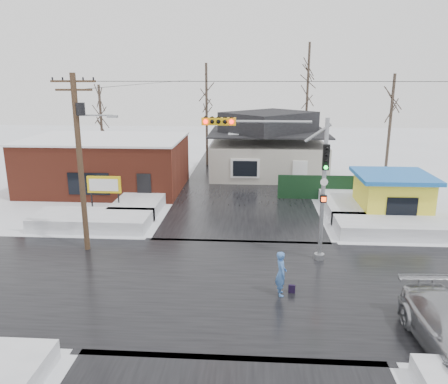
# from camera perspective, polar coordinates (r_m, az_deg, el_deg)

# --- Properties ---
(ground) EXTENTS (120.00, 120.00, 0.00)m
(ground) POSITION_cam_1_polar(r_m,az_deg,el_deg) (19.55, 1.66, -12.01)
(ground) COLOR white
(ground) RESTS_ON ground
(road_ns) EXTENTS (10.00, 120.00, 0.02)m
(road_ns) POSITION_cam_1_polar(r_m,az_deg,el_deg) (19.55, 1.66, -11.99)
(road_ns) COLOR black
(road_ns) RESTS_ON ground
(road_ew) EXTENTS (120.00, 10.00, 0.02)m
(road_ew) POSITION_cam_1_polar(r_m,az_deg,el_deg) (19.55, 1.66, -11.99)
(road_ew) COLOR black
(road_ew) RESTS_ON ground
(snowbank_nw) EXTENTS (7.00, 3.00, 0.80)m
(snowbank_nw) POSITION_cam_1_polar(r_m,az_deg,el_deg) (27.56, -16.83, -3.56)
(snowbank_nw) COLOR white
(snowbank_nw) RESTS_ON ground
(snowbank_ne) EXTENTS (7.00, 3.00, 0.80)m
(snowbank_ne) POSITION_cam_1_polar(r_m,az_deg,el_deg) (27.17, 21.65, -4.26)
(snowbank_ne) COLOR white
(snowbank_ne) RESTS_ON ground
(snowbank_nside_w) EXTENTS (3.00, 8.00, 0.80)m
(snowbank_nside_w) POSITION_cam_1_polar(r_m,az_deg,el_deg) (31.53, -10.30, -0.81)
(snowbank_nside_w) COLOR white
(snowbank_nside_w) RESTS_ON ground
(snowbank_nside_e) EXTENTS (3.00, 8.00, 0.80)m
(snowbank_nside_e) POSITION_cam_1_polar(r_m,az_deg,el_deg) (31.26, 15.46, -1.26)
(snowbank_nside_e) COLOR white
(snowbank_nside_e) RESTS_ON ground
(traffic_signal) EXTENTS (6.05, 0.68, 7.00)m
(traffic_signal) POSITION_cam_1_polar(r_m,az_deg,el_deg) (20.91, 8.75, 2.85)
(traffic_signal) COLOR gray
(traffic_signal) RESTS_ON ground
(utility_pole) EXTENTS (3.15, 0.44, 9.00)m
(utility_pole) POSITION_cam_1_polar(r_m,az_deg,el_deg) (22.89, -18.21, 4.79)
(utility_pole) COLOR #382619
(utility_pole) RESTS_ON ground
(brick_building) EXTENTS (12.20, 8.20, 4.12)m
(brick_building) POSITION_cam_1_polar(r_m,az_deg,el_deg) (36.00, -15.10, 3.63)
(brick_building) COLOR maroon
(brick_building) RESTS_ON ground
(marquee_sign) EXTENTS (2.20, 0.21, 2.55)m
(marquee_sign) POSITION_cam_1_polar(r_m,az_deg,el_deg) (29.39, -15.39, 0.79)
(marquee_sign) COLOR black
(marquee_sign) RESTS_ON ground
(house) EXTENTS (10.40, 8.40, 5.76)m
(house) POSITION_cam_1_polar(r_m,az_deg,el_deg) (39.92, 5.79, 5.95)
(house) COLOR beige
(house) RESTS_ON ground
(kiosk) EXTENTS (4.60, 4.60, 2.88)m
(kiosk) POSITION_cam_1_polar(r_m,az_deg,el_deg) (29.75, 21.07, -0.43)
(kiosk) COLOR yellow
(kiosk) RESTS_ON ground
(fence) EXTENTS (8.00, 0.12, 1.80)m
(fence) POSITION_cam_1_polar(r_m,az_deg,el_deg) (32.93, 14.00, 0.56)
(fence) COLOR black
(fence) RESTS_ON ground
(tree_far_left) EXTENTS (3.00, 3.00, 10.00)m
(tree_far_left) POSITION_cam_1_polar(r_m,az_deg,el_deg) (43.65, -2.32, 13.83)
(tree_far_left) COLOR #332821
(tree_far_left) RESTS_ON ground
(tree_far_mid) EXTENTS (3.00, 3.00, 12.00)m
(tree_far_mid) POSITION_cam_1_polar(r_m,az_deg,el_deg) (45.72, 10.99, 15.62)
(tree_far_mid) COLOR #332821
(tree_far_mid) RESTS_ON ground
(tree_far_right) EXTENTS (3.00, 3.00, 9.00)m
(tree_far_right) POSITION_cam_1_polar(r_m,az_deg,el_deg) (39.13, 21.18, 11.54)
(tree_far_right) COLOR #332821
(tree_far_right) RESTS_ON ground
(tree_far_west) EXTENTS (3.00, 3.00, 8.00)m
(tree_far_west) POSITION_cam_1_polar(r_m,az_deg,el_deg) (43.97, -15.92, 11.21)
(tree_far_west) COLOR #332821
(tree_far_west) RESTS_ON ground
(pedestrian) EXTENTS (0.53, 0.74, 1.92)m
(pedestrian) POSITION_cam_1_polar(r_m,az_deg,el_deg) (18.46, 7.47, -10.55)
(pedestrian) COLOR #3F6CB3
(pedestrian) RESTS_ON ground
(shopping_bag) EXTENTS (0.30, 0.18, 0.35)m
(shopping_bag) POSITION_cam_1_polar(r_m,az_deg,el_deg) (19.01, 8.85, -12.45)
(shopping_bag) COLOR black
(shopping_bag) RESTS_ON ground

